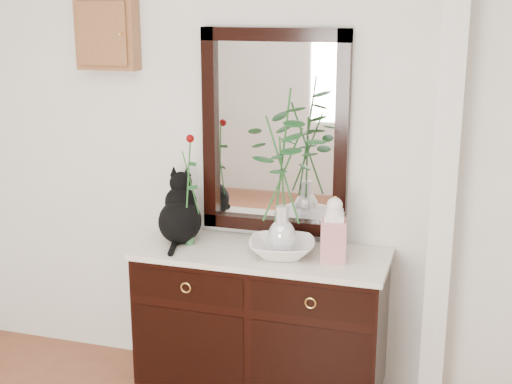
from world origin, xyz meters
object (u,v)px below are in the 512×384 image
(sideboard, at_px, (261,317))
(ginger_jar, at_px, (334,228))
(lotus_bowl, at_px, (282,248))
(cat, at_px, (180,207))

(sideboard, relative_size, ginger_jar, 3.89)
(lotus_bowl, relative_size, ginger_jar, 1.00)
(lotus_bowl, bearing_deg, ginger_jar, 2.30)
(sideboard, relative_size, cat, 3.48)
(sideboard, bearing_deg, ginger_jar, -2.92)
(cat, distance_m, lotus_bowl, 0.61)
(ginger_jar, bearing_deg, sideboard, 177.08)
(lotus_bowl, height_order, ginger_jar, ginger_jar)
(cat, height_order, ginger_jar, cat)
(cat, distance_m, ginger_jar, 0.86)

